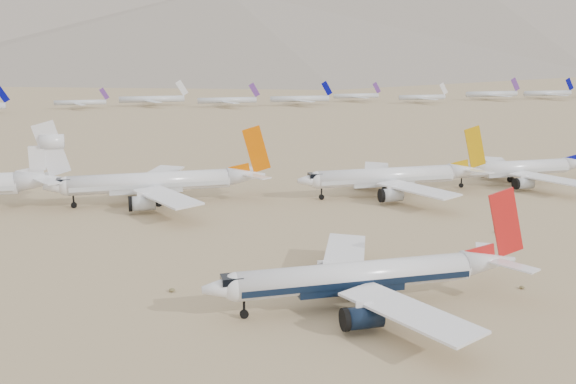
% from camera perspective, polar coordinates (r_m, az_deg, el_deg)
% --- Properties ---
extents(ground, '(7000.00, 7000.00, 0.00)m').
position_cam_1_polar(ground, '(98.55, 8.62, -10.12)').
color(ground, olive).
rests_on(ground, ground).
extents(main_airliner, '(48.20, 47.08, 17.01)m').
position_cam_1_polar(main_airliner, '(97.38, 7.24, -7.41)').
color(main_airliner, white).
rests_on(main_airliner, ground).
extents(row2_navy_widebody, '(45.60, 44.59, 16.22)m').
position_cam_1_polar(row2_navy_widebody, '(192.49, 19.87, 1.98)').
color(row2_navy_widebody, white).
rests_on(row2_navy_widebody, ground).
extents(row2_gold_tail, '(49.78, 48.68, 17.72)m').
position_cam_1_polar(row2_gold_tail, '(169.52, 9.35, 1.35)').
color(row2_gold_tail, white).
rests_on(row2_gold_tail, ground).
extents(row2_orange_tail, '(52.48, 51.34, 18.72)m').
position_cam_1_polar(row2_orange_tail, '(162.09, -11.32, 0.85)').
color(row2_orange_tail, white).
rests_on(row2_orange_tail, ground).
extents(distant_storage_row, '(666.03, 65.78, 15.07)m').
position_cam_1_polar(distant_storage_row, '(426.82, -3.78, 8.25)').
color(distant_storage_row, silver).
rests_on(distant_storage_row, ground).
extents(foothills, '(4637.50, 1395.00, 155.00)m').
position_cam_1_polar(foothills, '(1310.72, 11.32, 13.84)').
color(foothills, slate).
rests_on(foothills, ground).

